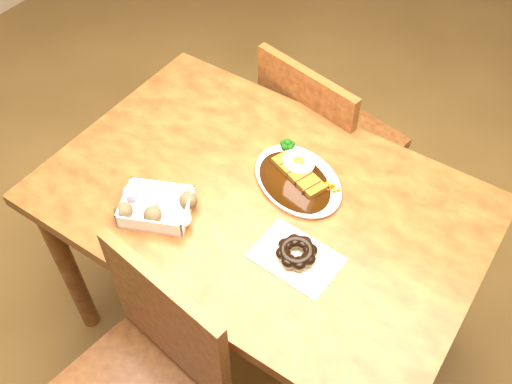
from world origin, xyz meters
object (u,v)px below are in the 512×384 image
Objects in this scene: katsu_curry_plate at (298,177)px; chair_far at (323,142)px; pon_de_ring at (297,253)px; donut_box at (156,206)px; table at (261,219)px.

chair_far is at bearing 107.40° from katsu_curry_plate.
chair_far is 3.87× the size of pon_de_ring.
chair_far is 0.81m from donut_box.
pon_de_ring reaches higher than table.
katsu_curry_plate is 0.26m from pon_de_ring.
table is 1.38× the size of chair_far.
chair_far reaches higher than donut_box.
chair_far reaches higher than table.
table is at bearing 109.98° from chair_far.
table is 0.31m from donut_box.
table is 5.40× the size of donut_box.
katsu_curry_plate is at bearing 64.76° from table.
katsu_curry_plate is (0.05, 0.11, 0.11)m from table.
pon_de_ring is at bearing 12.13° from donut_box.
table is 0.16m from katsu_curry_plate.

